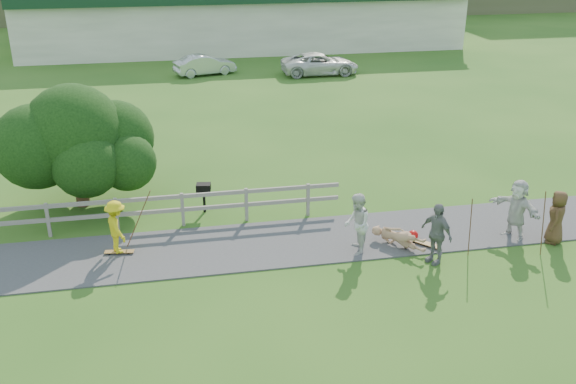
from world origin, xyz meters
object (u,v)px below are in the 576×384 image
(spectator_d, at_px, (517,209))
(skater_fallen, at_px, (398,238))
(spectator_c, at_px, (557,217))
(car_silver, at_px, (205,65))
(skater_rider, at_px, (117,230))
(car_white, at_px, (320,64))
(spectator_a, at_px, (357,224))
(bbq, at_px, (204,198))
(spectator_b, at_px, (436,233))
(tree, at_px, (77,156))

(spectator_d, bearing_deg, skater_fallen, -117.03)
(spectator_c, bearing_deg, car_silver, -126.33)
(spectator_d, distance_m, car_silver, 25.52)
(skater_rider, bearing_deg, spectator_c, -118.85)
(skater_fallen, relative_size, car_white, 0.35)
(car_silver, relative_size, car_white, 0.79)
(spectator_a, bearing_deg, spectator_c, 99.58)
(skater_fallen, relative_size, bbq, 1.71)
(spectator_d, distance_m, car_white, 23.13)
(skater_fallen, height_order, car_white, car_white)
(spectator_a, bearing_deg, skater_rider, -85.90)
(skater_fallen, distance_m, bbq, 6.46)
(car_silver, distance_m, bbq, 20.82)
(skater_fallen, height_order, spectator_b, spectator_b)
(spectator_a, relative_size, spectator_c, 1.11)
(tree, bearing_deg, bbq, -19.02)
(skater_fallen, distance_m, tree, 10.67)
(spectator_d, xyz_separation_m, tree, (-12.98, 5.02, 0.80))
(spectator_b, xyz_separation_m, car_white, (2.58, 24.09, -0.22))
(car_silver, height_order, tree, tree)
(spectator_a, xyz_separation_m, car_silver, (-2.49, 24.44, -0.28))
(car_white, relative_size, bbq, 4.83)
(skater_rider, bearing_deg, bbq, -67.82)
(bbq, bearing_deg, tree, 170.20)
(tree, bearing_deg, spectator_c, -21.59)
(spectator_a, distance_m, car_white, 23.61)
(spectator_c, distance_m, spectator_d, 1.14)
(bbq, bearing_deg, skater_rider, -127.34)
(spectator_b, relative_size, car_white, 0.37)
(bbq, bearing_deg, car_silver, 94.90)
(spectator_b, bearing_deg, spectator_c, 70.86)
(spectator_c, xyz_separation_m, car_white, (-1.37, 23.65, -0.15))
(car_silver, bearing_deg, spectator_a, 169.96)
(spectator_b, xyz_separation_m, spectator_c, (3.96, 0.45, -0.07))
(spectator_c, xyz_separation_m, tree, (-13.99, 5.54, 0.92))
(skater_rider, xyz_separation_m, spectator_d, (11.63, -1.17, 0.15))
(car_silver, distance_m, tree, 20.20)
(spectator_c, bearing_deg, skater_rider, -62.64)
(bbq, bearing_deg, spectator_a, -32.97)
(car_white, bearing_deg, spectator_d, -178.78)
(car_silver, xyz_separation_m, tree, (-5.54, -19.39, 1.11))
(spectator_b, bearing_deg, skater_rider, -129.41)
(skater_fallen, bearing_deg, spectator_c, -46.06)
(skater_rider, height_order, spectator_d, spectator_d)
(spectator_c, height_order, tree, tree)
(car_silver, bearing_deg, car_white, -116.12)
(spectator_b, bearing_deg, bbq, -152.91)
(car_white, bearing_deg, bbq, 156.39)
(skater_fallen, distance_m, spectator_d, 3.68)
(skater_fallen, distance_m, car_white, 23.29)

